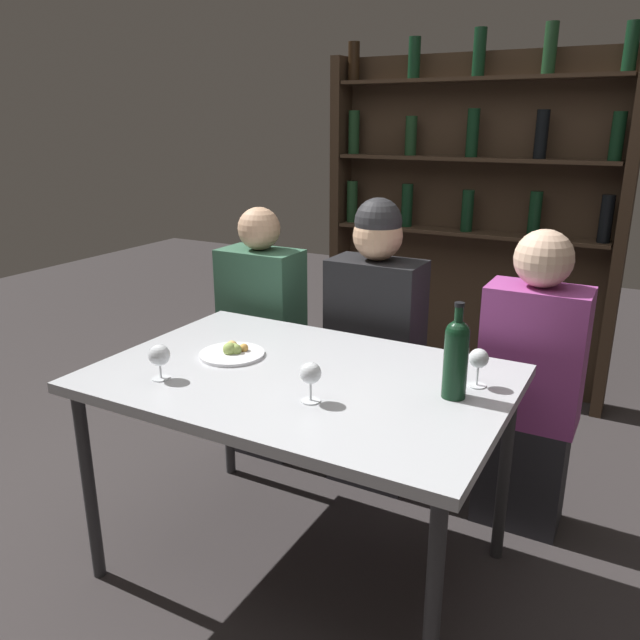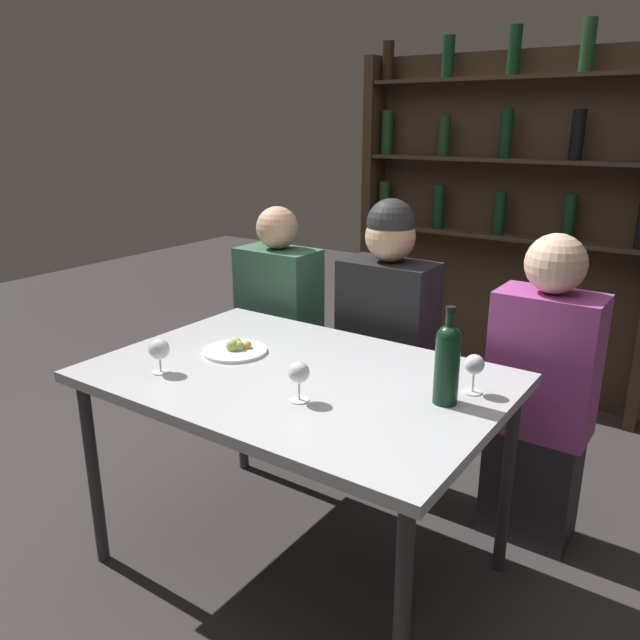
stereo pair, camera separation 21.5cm
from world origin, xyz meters
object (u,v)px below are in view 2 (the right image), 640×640
wine_glass_2 (299,374)px  wine_glass_1 (474,366)px  wine_bottle (447,360)px  seated_person_center (386,353)px  food_plate_0 (236,349)px  wine_glass_0 (159,350)px  seated_person_left (280,339)px  seated_person_right (540,401)px

wine_glass_2 → wine_glass_1: bearing=40.9°
wine_bottle → seated_person_center: (-0.52, 0.60, -0.28)m
wine_glass_2 → food_plate_0: (-0.44, 0.20, -0.07)m
wine_glass_0 → food_plate_0: wine_glass_0 is taller
wine_glass_1 → seated_person_center: 0.78m
wine_glass_0 → seated_person_left: bearing=103.7°
wine_glass_1 → wine_glass_2: (-0.41, -0.35, -0.00)m
wine_bottle → wine_glass_2: (-0.37, -0.24, -0.05)m
wine_bottle → wine_glass_0: wine_bottle is taller
wine_glass_2 → food_plate_0: size_ratio=0.53×
wine_glass_0 → seated_person_right: (1.01, 0.92, -0.27)m
wine_glass_2 → seated_person_right: seated_person_right is taller
wine_glass_2 → seated_person_center: (-0.16, 0.84, -0.23)m
wine_bottle → wine_glass_2: 0.44m
food_plate_0 → seated_person_left: 0.73m
wine_glass_1 → seated_person_right: 0.57m
wine_glass_1 → seated_person_center: (-0.56, 0.48, -0.23)m
wine_glass_2 → food_plate_0: 0.49m
wine_bottle → wine_glass_0: size_ratio=2.53×
wine_glass_0 → wine_glass_2: (0.51, 0.09, 0.01)m
wine_glass_2 → seated_person_center: size_ratio=0.10×
seated_person_center → wine_bottle: bearing=-48.9°
seated_person_left → seated_person_center: (0.58, 0.00, 0.06)m
wine_bottle → seated_person_right: seated_person_right is taller
wine_glass_2 → seated_person_right: size_ratio=0.10×
wine_glass_0 → seated_person_center: (0.36, 0.92, -0.22)m
wine_bottle → seated_person_left: size_ratio=0.25×
wine_glass_2 → seated_person_left: (-0.74, 0.84, -0.28)m
wine_bottle → seated_person_left: 1.30m
food_plate_0 → wine_glass_0: bearing=-105.3°
wine_bottle → wine_glass_0: 0.94m
wine_glass_0 → wine_glass_2: bearing=9.4°
food_plate_0 → seated_person_left: bearing=115.4°
wine_glass_0 → seated_person_right: bearing=42.4°
wine_bottle → seated_person_right: (0.13, 0.60, -0.33)m
wine_glass_1 → seated_person_left: (-1.15, 0.48, -0.29)m
wine_glass_1 → seated_person_center: size_ratio=0.10×
wine_glass_0 → wine_glass_1: size_ratio=0.95×
wine_glass_2 → seated_person_left: 1.15m
wine_glass_0 → seated_person_center: size_ratio=0.09×
wine_bottle → wine_glass_1: wine_bottle is taller
wine_bottle → seated_person_right: bearing=77.8°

